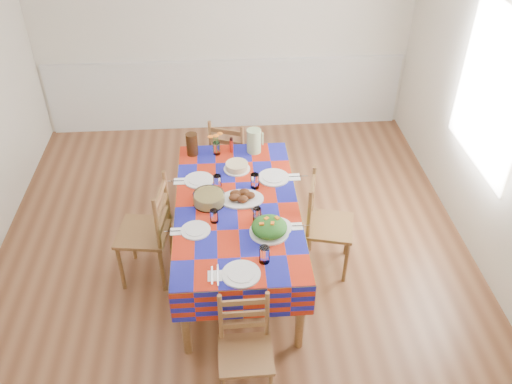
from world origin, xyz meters
TOP-DOWN VIEW (x-y plane):
  - room at (0.00, 0.00)m, footprint 4.58×5.08m
  - wainscot at (0.00, 2.48)m, footprint 4.41×0.06m
  - window_right at (2.23, 0.30)m, footprint 0.00×1.40m
  - dining_table at (0.03, -0.16)m, footprint 1.04×1.93m
  - setting_near_head at (0.09, -0.94)m, footprint 0.46×0.31m
  - setting_left_near at (-0.26, -0.44)m, footprint 0.43×0.26m
  - setting_left_far at (-0.24, 0.16)m, footprint 0.48×0.28m
  - setting_right_near at (0.29, -0.44)m, footprint 0.45×0.26m
  - setting_right_far at (0.32, 0.15)m, footprint 0.53×0.30m
  - meat_platter at (0.07, -0.10)m, footprint 0.38×0.27m
  - salad_platter at (0.27, -0.54)m, footprint 0.31×0.31m
  - pasta_bowl at (-0.20, -0.13)m, footprint 0.27×0.27m
  - cake at (0.06, 0.36)m, footprint 0.24×0.24m
  - serving_utensils at (0.20, -0.28)m, footprint 0.12×0.28m
  - flower_vase at (-0.13, 0.64)m, footprint 0.14×0.12m
  - hot_sauce at (0.02, 0.67)m, footprint 0.04×0.04m
  - green_pitcher at (0.23, 0.66)m, footprint 0.14×0.14m
  - tea_pitcher at (-0.35, 0.65)m, footprint 0.11×0.11m
  - name_card at (0.05, -1.07)m, footprint 0.08×0.03m
  - chair_near at (0.03, -1.38)m, footprint 0.38×0.36m
  - chair_far at (0.02, 1.06)m, footprint 0.51×0.50m
  - chair_left at (-0.73, -0.17)m, footprint 0.48×0.50m
  - chair_right at (0.80, -0.15)m, footprint 0.49×0.51m

SIDE VIEW (x-z plane):
  - chair_near at x=0.03m, z-range -0.01..0.84m
  - chair_far at x=0.02m, z-range -0.01..0.90m
  - chair_right at x=0.80m, z-range -0.01..0.95m
  - wainscot at x=0.00m, z-range 0.03..0.95m
  - chair_left at x=-0.73m, z-range -0.01..1.00m
  - dining_table at x=0.03m, z-range 0.29..1.04m
  - serving_utensils at x=0.20m, z-range 0.75..0.76m
  - name_card at x=0.05m, z-range 0.75..0.77m
  - setting_left_near at x=-0.26m, z-range 0.72..0.83m
  - setting_right_near at x=0.29m, z-range 0.72..0.84m
  - setting_left_far at x=-0.24m, z-range 0.72..0.84m
  - meat_platter at x=0.07m, z-range 0.74..0.82m
  - setting_right_far at x=0.32m, z-range 0.71..0.85m
  - setting_near_head at x=0.09m, z-range 0.71..0.85m
  - cake at x=0.06m, z-range 0.75..0.82m
  - pasta_bowl at x=-0.20m, z-range 0.75..0.85m
  - salad_platter at x=0.27m, z-range 0.74..0.87m
  - hot_sauce at x=0.02m, z-range 0.75..0.91m
  - flower_vase at x=-0.13m, z-range 0.73..0.96m
  - tea_pitcher at x=-0.35m, z-range 0.75..0.97m
  - green_pitcher at x=0.23m, z-range 0.75..0.99m
  - room at x=0.00m, z-range -0.04..2.74m
  - window_right at x=2.23m, z-range 0.80..2.20m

